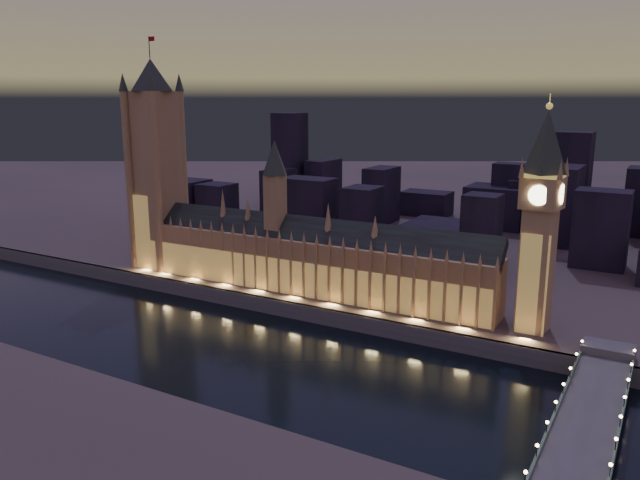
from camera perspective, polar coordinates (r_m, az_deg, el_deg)
The scene contains 8 objects.
ground_plane at distance 280.58m, azimuth -6.59°, elevation -9.66°, with size 2000.00×2000.00×0.00m, color black.
north_bank at distance 750.93m, azimuth 17.68°, elevation 4.36°, with size 2000.00×960.00×8.00m, color #3B3332.
embankment_wall at distance 310.75m, azimuth -2.10°, elevation -6.52°, with size 2000.00×2.50×8.00m, color #464D47.
palace_of_westminster at distance 324.77m, azimuth -1.27°, elevation -1.53°, with size 202.00×23.05×78.00m.
victoria_tower at distance 379.80m, azimuth -14.81°, elevation 7.47°, with size 31.68×31.68×132.90m.
elizabeth_tower at distance 276.81m, azimuth 19.61°, elevation 3.17°, with size 18.00×18.00×100.88m.
westminster_bridge at distance 228.08m, azimuth 23.51°, elevation -14.59°, with size 19.29×113.00×15.90m.
city_backdrop at distance 477.48m, azimuth 14.66°, elevation 3.23°, with size 465.85×215.63×85.31m.
Camera 1 is at (155.84, -207.32, 107.02)m, focal length 35.00 mm.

